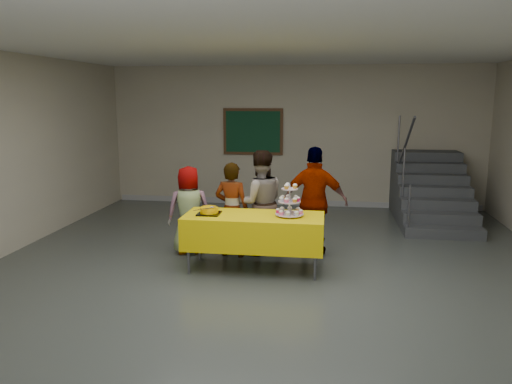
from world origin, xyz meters
TOP-DOWN VIEW (x-y plane):
  - room_shell at (0.00, 0.02)m, footprint 10.00×10.04m
  - bake_table at (-0.23, 0.73)m, footprint 1.88×0.78m
  - cupcake_stand at (0.25, 0.74)m, footprint 0.38×0.38m
  - bear_cake at (-0.84, 0.70)m, footprint 0.32×0.36m
  - schoolchild_a at (-1.31, 1.35)m, footprint 0.74×0.59m
  - schoolchild_b at (-0.65, 1.30)m, footprint 0.55×0.40m
  - schoolchild_c at (-0.25, 1.46)m, footprint 0.91×0.80m
  - schoolchild_d at (0.56, 1.50)m, footprint 0.98×0.47m
  - staircase at (2.70, 4.13)m, footprint 1.30×2.40m
  - noticeboard at (-0.89, 4.96)m, footprint 1.30×0.05m

SIDE VIEW (x-z plane):
  - staircase at x=2.70m, z-range -0.53..1.51m
  - bake_table at x=-0.23m, z-range 0.17..0.94m
  - schoolchild_a at x=-1.31m, z-range 0.00..1.33m
  - schoolchild_b at x=-0.65m, z-range 0.00..1.41m
  - schoolchild_c at x=-0.25m, z-range 0.00..1.57m
  - schoolchild_d at x=0.56m, z-range 0.00..1.63m
  - bear_cake at x=-0.84m, z-range 0.77..0.89m
  - cupcake_stand at x=0.25m, z-range 0.71..1.16m
  - noticeboard at x=-0.89m, z-range 1.10..2.10m
  - room_shell at x=0.00m, z-range 0.62..3.64m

